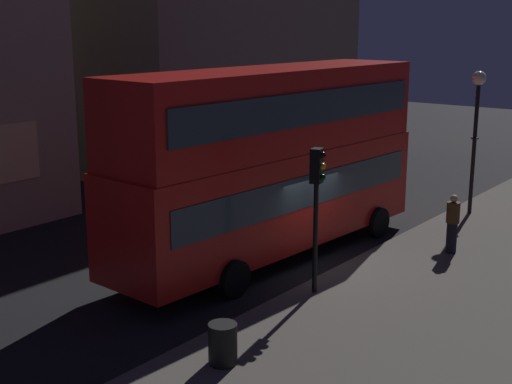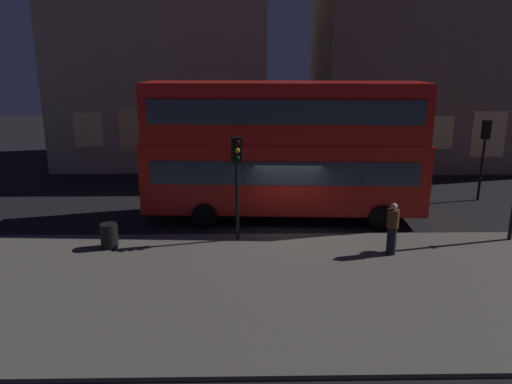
{
  "view_description": "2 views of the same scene",
  "coord_description": "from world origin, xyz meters",
  "px_view_note": "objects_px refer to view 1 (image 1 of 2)",
  "views": [
    {
      "loc": [
        -16.03,
        -10.63,
        6.75
      ],
      "look_at": [
        -1.72,
        0.52,
        2.37
      ],
      "focal_mm": 49.89,
      "sensor_mm": 36.0,
      "label": 1
    },
    {
      "loc": [
        -1.54,
        -17.8,
        6.32
      ],
      "look_at": [
        -1.21,
        -0.41,
        1.57
      ],
      "focal_mm": 34.25,
      "sensor_mm": 36.0,
      "label": 2
    }
  ],
  "objects_px": {
    "double_decker_bus": "(272,155)",
    "litter_bin": "(223,344)",
    "pedestrian": "(452,223)",
    "traffic_light_far_side": "(357,124)",
    "street_lamp": "(477,111)",
    "traffic_light_near_kerb": "(317,190)"
  },
  "relations": [
    {
      "from": "street_lamp",
      "to": "traffic_light_near_kerb",
      "type": "bearing_deg",
      "value": 178.95
    },
    {
      "from": "pedestrian",
      "to": "litter_bin",
      "type": "bearing_deg",
      "value": -56.68
    },
    {
      "from": "traffic_light_far_side",
      "to": "litter_bin",
      "type": "height_order",
      "value": "traffic_light_far_side"
    },
    {
      "from": "traffic_light_far_side",
      "to": "street_lamp",
      "type": "height_order",
      "value": "street_lamp"
    },
    {
      "from": "traffic_light_near_kerb",
      "to": "street_lamp",
      "type": "xyz_separation_m",
      "value": [
        9.67,
        -0.18,
        0.98
      ]
    },
    {
      "from": "double_decker_bus",
      "to": "traffic_light_far_side",
      "type": "relative_size",
      "value": 3.04
    },
    {
      "from": "traffic_light_near_kerb",
      "to": "traffic_light_far_side",
      "type": "distance_m",
      "value": 12.24
    },
    {
      "from": "traffic_light_far_side",
      "to": "street_lamp",
      "type": "xyz_separation_m",
      "value": [
        -1.38,
        -5.43,
        1.07
      ]
    },
    {
      "from": "double_decker_bus",
      "to": "litter_bin",
      "type": "distance_m",
      "value": 7.43
    },
    {
      "from": "double_decker_bus",
      "to": "traffic_light_near_kerb",
      "type": "distance_m",
      "value": 3.25
    },
    {
      "from": "street_lamp",
      "to": "pedestrian",
      "type": "bearing_deg",
      "value": -164.73
    },
    {
      "from": "pedestrian",
      "to": "litter_bin",
      "type": "distance_m",
      "value": 9.44
    },
    {
      "from": "pedestrian",
      "to": "street_lamp",
      "type": "bearing_deg",
      "value": 143.26
    },
    {
      "from": "traffic_light_near_kerb",
      "to": "traffic_light_far_side",
      "type": "relative_size",
      "value": 0.99
    },
    {
      "from": "street_lamp",
      "to": "double_decker_bus",
      "type": "bearing_deg",
      "value": 159.96
    },
    {
      "from": "traffic_light_near_kerb",
      "to": "litter_bin",
      "type": "distance_m",
      "value": 4.92
    },
    {
      "from": "traffic_light_near_kerb",
      "to": "double_decker_bus",
      "type": "bearing_deg",
      "value": 43.59
    },
    {
      "from": "litter_bin",
      "to": "pedestrian",
      "type": "bearing_deg",
      "value": -4.68
    },
    {
      "from": "double_decker_bus",
      "to": "traffic_light_near_kerb",
      "type": "height_order",
      "value": "double_decker_bus"
    },
    {
      "from": "traffic_light_near_kerb",
      "to": "pedestrian",
      "type": "xyz_separation_m",
      "value": [
        5.06,
        -1.44,
        -1.75
      ]
    },
    {
      "from": "double_decker_bus",
      "to": "litter_bin",
      "type": "height_order",
      "value": "double_decker_bus"
    },
    {
      "from": "traffic_light_far_side",
      "to": "street_lamp",
      "type": "bearing_deg",
      "value": 73.11
    }
  ]
}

